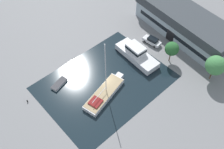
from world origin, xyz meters
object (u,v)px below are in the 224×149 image
Objects in this scene: quay_tree_by_water at (216,65)px; small_dinghy at (59,84)px; quay_tree_near_building at (172,49)px; parked_car at (152,41)px; sailboat_moored at (104,93)px; motor_cruiser at (137,54)px; warehouse_building at (184,23)px.

small_dinghy is (-21.54, -25.95, -4.18)m from quay_tree_by_water.
quay_tree_near_building is 1.13× the size of parked_car.
parked_car is 0.34× the size of sailboat_moored.
sailboat_moored is 13.24m from motor_cruiser.
small_dinghy is at bearing -129.70° from quay_tree_by_water.
sailboat_moored is at bearing -99.15° from quay_tree_near_building.
warehouse_building is 28.35m from sailboat_moored.
sailboat_moored reaches higher than parked_car.
sailboat_moored reaches higher than small_dinghy.
sailboat_moored is 3.38× the size of small_dinghy.
quay_tree_near_building is (4.01, -10.11, 0.52)m from warehouse_building.
warehouse_building is at bearing -3.69° from motor_cruiser.
motor_cruiser is 19.32m from small_dinghy.
quay_tree_near_building reaches higher than parked_car.
quay_tree_near_building reaches higher than motor_cruiser.
motor_cruiser is (-15.63, -7.58, -3.16)m from quay_tree_by_water.
parked_car is at bearing 11.03° from motor_cruiser.
motor_cruiser reaches higher than parked_car.
parked_car is 1.16× the size of small_dinghy.
sailboat_moored reaches higher than quay_tree_by_water.
parked_car is 0.42× the size of motor_cruiser.
warehouse_building is 15.81m from quay_tree_by_water.
motor_cruiser is (0.90, -6.64, 0.43)m from parked_car.
quay_tree_by_water is 17.66m from motor_cruiser.
quay_tree_by_water is at bearing 44.99° from sailboat_moored.
quay_tree_near_building is 7.58m from parked_car.
quay_tree_by_water is 1.55× the size of small_dinghy.
parked_car is at bearing 87.96° from sailboat_moored.
quay_tree_by_water is (13.74, -7.73, 1.07)m from warehouse_building.
quay_tree_by_water is (9.73, 2.37, 0.54)m from quay_tree_near_building.
warehouse_building is 15.57m from motor_cruiser.
motor_cruiser is 2.74× the size of small_dinghy.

